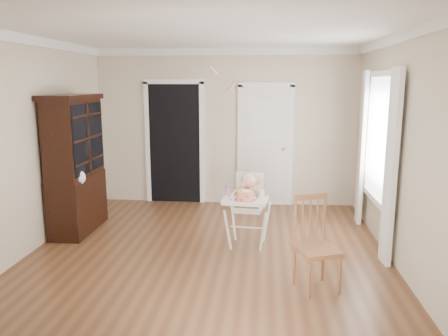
# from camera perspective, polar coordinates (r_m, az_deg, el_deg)

# --- Properties ---
(floor) EXTENTS (5.00, 5.00, 0.00)m
(floor) POSITION_cam_1_polar(r_m,az_deg,el_deg) (5.55, -2.26, -11.45)
(floor) COLOR #54301C
(floor) RESTS_ON ground
(ceiling) EXTENTS (5.00, 5.00, 0.00)m
(ceiling) POSITION_cam_1_polar(r_m,az_deg,el_deg) (5.15, -2.50, 17.48)
(ceiling) COLOR white
(ceiling) RESTS_ON wall_back
(wall_back) EXTENTS (4.50, 0.00, 4.50)m
(wall_back) POSITION_cam_1_polar(r_m,az_deg,el_deg) (7.65, 0.17, 5.28)
(wall_back) COLOR #C2B197
(wall_back) RESTS_ON floor
(wall_left) EXTENTS (0.00, 5.00, 5.00)m
(wall_left) POSITION_cam_1_polar(r_m,az_deg,el_deg) (5.92, -24.52, 2.56)
(wall_left) COLOR #C2B197
(wall_left) RESTS_ON floor
(wall_right) EXTENTS (0.00, 5.00, 5.00)m
(wall_right) POSITION_cam_1_polar(r_m,az_deg,el_deg) (5.36, 22.20, 1.94)
(wall_right) COLOR #C2B197
(wall_right) RESTS_ON floor
(crown_molding) EXTENTS (4.50, 5.00, 0.12)m
(crown_molding) POSITION_cam_1_polar(r_m,az_deg,el_deg) (5.15, -2.49, 16.81)
(crown_molding) COLOR white
(crown_molding) RESTS_ON ceiling
(doorway) EXTENTS (1.06, 0.05, 2.22)m
(doorway) POSITION_cam_1_polar(r_m,az_deg,el_deg) (7.79, -6.46, 3.54)
(doorway) COLOR black
(doorway) RESTS_ON wall_back
(closet_door) EXTENTS (0.96, 0.09, 2.13)m
(closet_door) POSITION_cam_1_polar(r_m,az_deg,el_deg) (7.63, 5.40, 2.76)
(closet_door) COLOR white
(closet_door) RESTS_ON wall_back
(window_right) EXTENTS (0.13, 1.84, 2.30)m
(window_right) POSITION_cam_1_polar(r_m,az_deg,el_deg) (6.12, 19.40, 2.58)
(window_right) COLOR white
(window_right) RESTS_ON wall_right
(high_chair) EXTENTS (0.62, 0.74, 0.98)m
(high_chair) POSITION_cam_1_polar(r_m,az_deg,el_deg) (5.70, 3.11, -4.39)
(high_chair) COLOR white
(high_chair) RESTS_ON floor
(baby) EXTENTS (0.29, 0.23, 0.44)m
(baby) POSITION_cam_1_polar(r_m,az_deg,el_deg) (5.69, 3.18, -2.91)
(baby) COLOR beige
(baby) RESTS_ON high_chair
(cake) EXTENTS (0.27, 0.27, 0.13)m
(cake) POSITION_cam_1_polar(r_m,az_deg,el_deg) (5.45, 2.75, -3.62)
(cake) COLOR silver
(cake) RESTS_ON high_chair
(sippy_cup) EXTENTS (0.08, 0.08, 0.20)m
(sippy_cup) POSITION_cam_1_polar(r_m,az_deg,el_deg) (5.62, 0.54, -2.92)
(sippy_cup) COLOR pink
(sippy_cup) RESTS_ON high_chair
(china_cabinet) EXTENTS (0.52, 1.16, 1.96)m
(china_cabinet) POSITION_cam_1_polar(r_m,az_deg,el_deg) (6.56, -18.81, 0.47)
(china_cabinet) COLOR black
(china_cabinet) RESTS_ON floor
(dining_chair) EXTENTS (0.52, 0.52, 0.98)m
(dining_chair) POSITION_cam_1_polar(r_m,az_deg,el_deg) (4.69, 11.90, -10.02)
(dining_chair) COLOR brown
(dining_chair) RESTS_ON floor
(streamer) EXTENTS (0.20, 0.47, 0.15)m
(streamer) POSITION_cam_1_polar(r_m,az_deg,el_deg) (6.32, -1.32, 12.54)
(streamer) COLOR pink
(streamer) RESTS_ON ceiling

